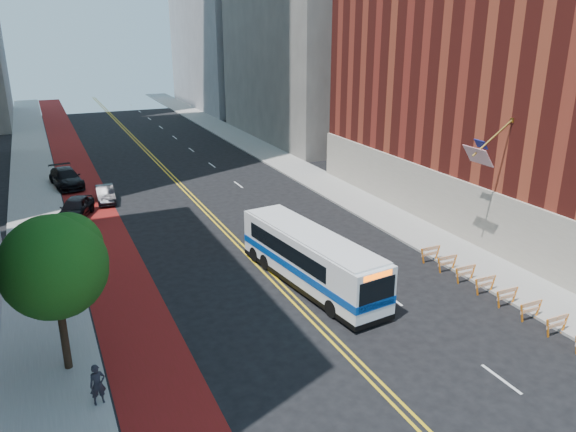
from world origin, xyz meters
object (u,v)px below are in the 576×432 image
(street_tree, at_px, (55,263))
(car_a, at_px, (75,208))
(car_b, at_px, (105,194))
(car_c, at_px, (66,178))
(transit_bus, at_px, (310,258))
(pedestrian, at_px, (98,385))

(street_tree, xyz_separation_m, car_a, (1.94, 20.34, -4.12))
(car_b, bearing_deg, car_a, -125.35)
(street_tree, height_order, car_c, street_tree)
(street_tree, distance_m, transit_bus, 13.60)
(transit_bus, bearing_deg, pedestrian, -159.84)
(car_a, bearing_deg, transit_bus, -35.97)
(transit_bus, height_order, car_a, transit_bus)
(car_a, relative_size, car_b, 1.17)
(car_a, bearing_deg, pedestrian, -70.96)
(car_a, height_order, pedestrian, pedestrian)
(street_tree, height_order, car_b, street_tree)
(car_b, height_order, pedestrian, pedestrian)
(transit_bus, relative_size, pedestrian, 6.96)
(transit_bus, distance_m, pedestrian, 13.48)
(street_tree, height_order, pedestrian, street_tree)
(car_b, distance_m, car_c, 6.59)
(street_tree, bearing_deg, car_c, 86.25)
(street_tree, xyz_separation_m, car_b, (4.50, 23.58, -4.26))
(transit_bus, xyz_separation_m, pedestrian, (-11.97, -6.16, -0.64))
(car_b, bearing_deg, transit_bus, -64.93)
(transit_bus, bearing_deg, car_b, 105.06)
(pedestrian, bearing_deg, car_c, 79.41)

